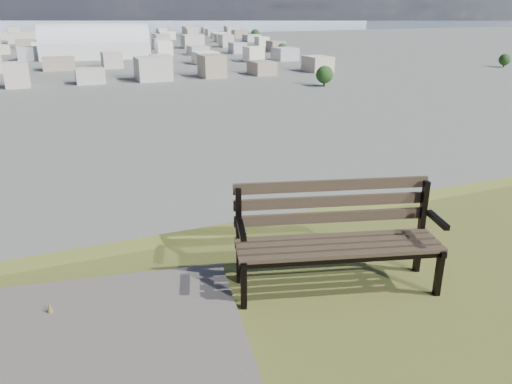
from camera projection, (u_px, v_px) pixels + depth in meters
name	position (u px, v px, depth m)	size (l,w,h in m)	color
park_bench	(336.00, 231.00, 4.68)	(1.98, 1.09, 0.99)	#3D2E23
arena	(96.00, 48.00, 278.51)	(60.28, 29.98, 24.58)	silver
city_blocks	(47.00, 42.00, 352.04)	(395.00, 361.00, 7.00)	beige
bay_water	(41.00, 25.00, 790.85)	(2400.00, 700.00, 0.12)	gray
far_hills	(10.00, 7.00, 1195.42)	(2050.00, 340.00, 60.00)	#A1AEC9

